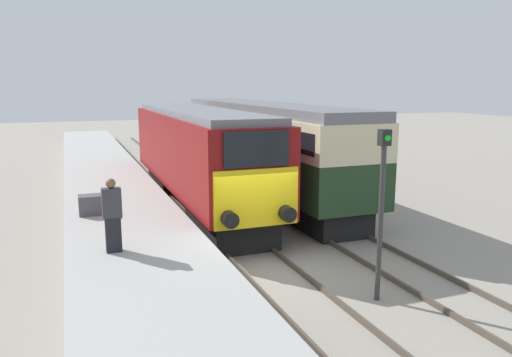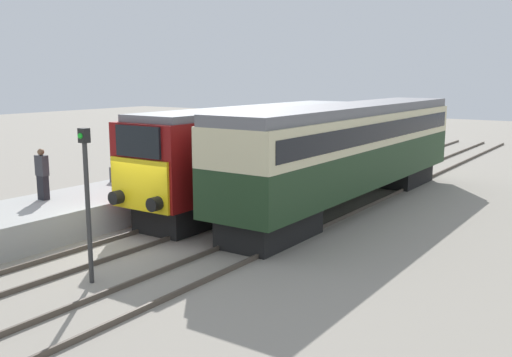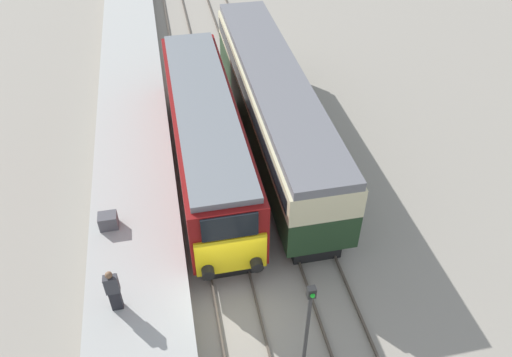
{
  "view_description": "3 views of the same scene",
  "coord_description": "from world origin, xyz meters",
  "px_view_note": "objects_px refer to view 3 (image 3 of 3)",
  "views": [
    {
      "loc": [
        -4.79,
        -11.88,
        4.92
      ],
      "look_at": [
        0.0,
        0.74,
        2.37
      ],
      "focal_mm": 35.0,
      "sensor_mm": 36.0,
      "label": 1
    },
    {
      "loc": [
        13.02,
        -11.79,
        5.22
      ],
      "look_at": [
        1.7,
        4.74,
        1.6
      ],
      "focal_mm": 40.0,
      "sensor_mm": 36.0,
      "label": 2
    },
    {
      "loc": [
        -1.43,
        -10.49,
        14.88
      ],
      "look_at": [
        1.7,
        4.74,
        1.6
      ],
      "focal_mm": 35.0,
      "sensor_mm": 36.0,
      "label": 3
    }
  ],
  "objects_px": {
    "passenger_carriage": "(273,102)",
    "luggage_crate": "(108,221)",
    "signal_post": "(308,323)",
    "person_on_platform": "(113,290)",
    "locomotive": "(206,135)"
  },
  "relations": [
    {
      "from": "passenger_carriage",
      "to": "luggage_crate",
      "type": "relative_size",
      "value": 23.21
    },
    {
      "from": "signal_post",
      "to": "luggage_crate",
      "type": "bearing_deg",
      "value": 132.54
    },
    {
      "from": "passenger_carriage",
      "to": "luggage_crate",
      "type": "height_order",
      "value": "passenger_carriage"
    },
    {
      "from": "person_on_platform",
      "to": "signal_post",
      "type": "bearing_deg",
      "value": -25.4
    },
    {
      "from": "locomotive",
      "to": "signal_post",
      "type": "relative_size",
      "value": 3.48
    },
    {
      "from": "locomotive",
      "to": "luggage_crate",
      "type": "distance_m",
      "value": 5.65
    },
    {
      "from": "person_on_platform",
      "to": "luggage_crate",
      "type": "height_order",
      "value": "person_on_platform"
    },
    {
      "from": "luggage_crate",
      "to": "person_on_platform",
      "type": "bearing_deg",
      "value": -84.91
    },
    {
      "from": "person_on_platform",
      "to": "signal_post",
      "type": "height_order",
      "value": "signal_post"
    },
    {
      "from": "passenger_carriage",
      "to": "locomotive",
      "type": "bearing_deg",
      "value": -154.27
    },
    {
      "from": "signal_post",
      "to": "luggage_crate",
      "type": "distance_m",
      "value": 8.88
    },
    {
      "from": "signal_post",
      "to": "person_on_platform",
      "type": "bearing_deg",
      "value": 154.6
    },
    {
      "from": "person_on_platform",
      "to": "locomotive",
      "type": "bearing_deg",
      "value": 62.15
    },
    {
      "from": "signal_post",
      "to": "locomotive",
      "type": "bearing_deg",
      "value": 99.56
    },
    {
      "from": "passenger_carriage",
      "to": "person_on_platform",
      "type": "height_order",
      "value": "passenger_carriage"
    }
  ]
}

